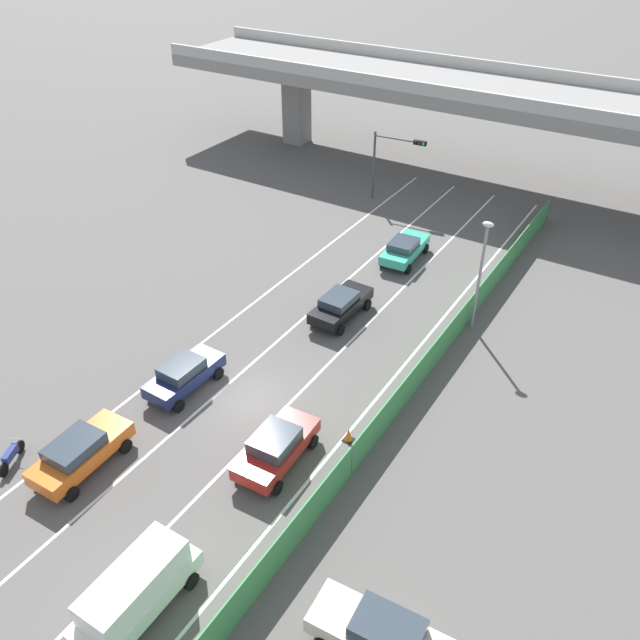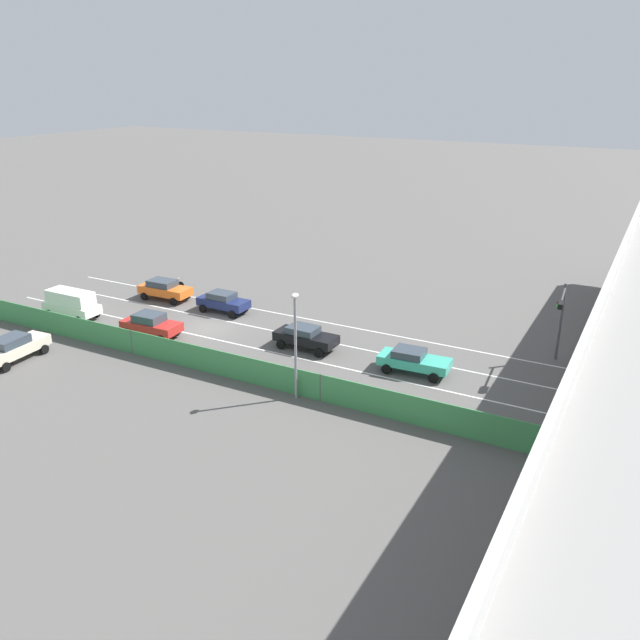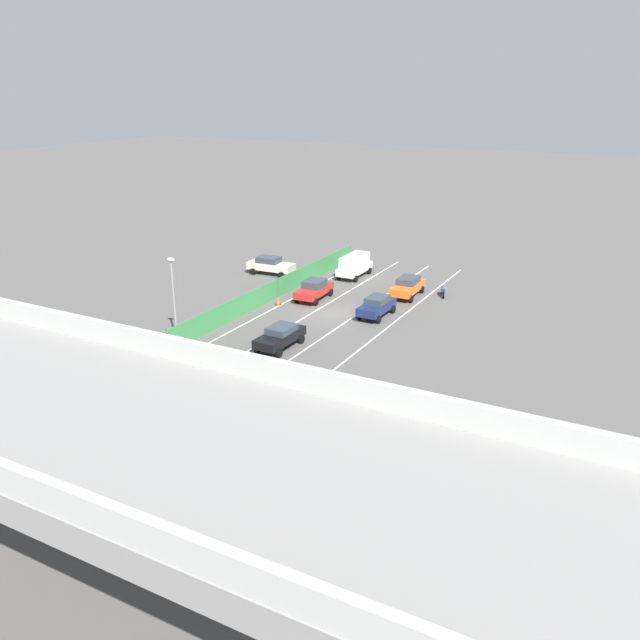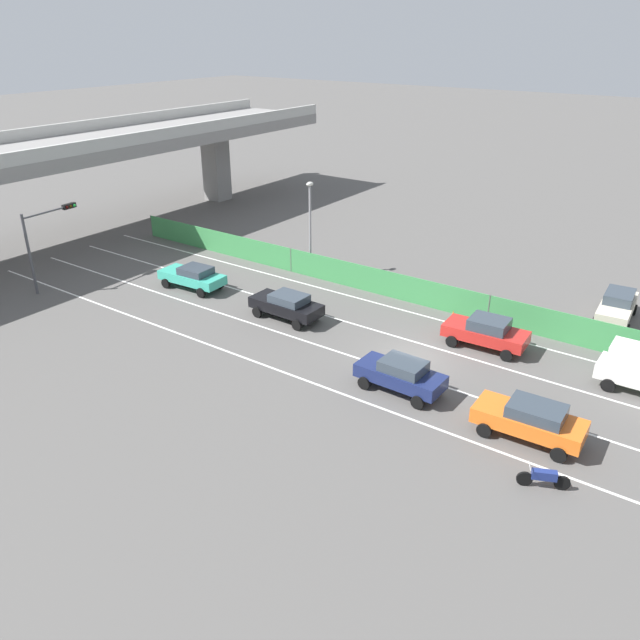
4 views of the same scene
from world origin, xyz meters
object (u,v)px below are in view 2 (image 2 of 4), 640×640
motorcycle (173,283)px  traffic_cone (163,348)px  car_taxi_orange (164,289)px  traffic_light (561,313)px  car_sedan_black (305,336)px  car_sedan_red (151,324)px  parked_sedan_cream (14,347)px  car_taxi_teal (413,360)px  car_sedan_navy (223,301)px  street_lamp (295,335)px  car_van_white (71,303)px

motorcycle → traffic_cone: (11.55, 8.89, -0.13)m
car_taxi_orange → traffic_light: (-1.33, 31.28, 2.85)m
car_sedan_black → traffic_cone: (5.26, -8.18, -0.57)m
car_sedan_red → traffic_light: bearing=107.0°
parked_sedan_cream → traffic_light: traffic_light is taller
car_taxi_teal → motorcycle: (-6.44, -25.00, -0.41)m
car_taxi_orange → car_sedan_black: bearing=77.3°
car_sedan_navy → street_lamp: street_lamp is taller
car_sedan_black → car_sedan_navy: car_sedan_navy is taller
car_van_white → car_taxi_orange: (-6.79, 3.43, -0.29)m
car_van_white → motorcycle: car_van_white is taller
parked_sedan_cream → street_lamp: bearing=102.5°
car_sedan_black → car_sedan_red: (3.30, -10.94, 0.04)m
car_van_white → street_lamp: bearing=81.2°
car_taxi_orange → street_lamp: (10.22, 18.76, 3.04)m
car_sedan_navy → car_van_white: 11.67m
car_sedan_black → motorcycle: size_ratio=2.45×
motorcycle → traffic_cone: bearing=37.6°
car_sedan_black → traffic_light: 16.68m
car_taxi_teal → street_lamp: bearing=-36.0°
motorcycle → traffic_cone: motorcycle is taller
car_taxi_orange → traffic_cone: bearing=40.1°
car_sedan_navy → traffic_cone: bearing=8.0°
traffic_light → car_van_white: bearing=-76.8°
car_taxi_orange → motorcycle: (-2.76, -1.48, -0.48)m
traffic_light → motorcycle: bearing=-92.5°
car_van_white → traffic_light: traffic_light is taller
car_sedan_navy → street_lamp: 16.34m
car_van_white → parked_sedan_cream: (7.64, 3.13, -0.27)m
motorcycle → car_sedan_black: bearing=69.8°
car_sedan_navy → car_taxi_orange: 6.21m
car_sedan_black → car_taxi_orange: 15.98m
car_sedan_black → car_sedan_navy: bearing=-109.4°
car_taxi_teal → car_van_white: (3.12, -26.94, 0.36)m
car_sedan_black → car_van_white: (3.27, -19.01, 0.33)m
car_sedan_navy → parked_sedan_cream: parked_sedan_cream is taller
car_taxi_teal → traffic_light: traffic_light is taller
car_sedan_red → traffic_light: size_ratio=0.85×
street_lamp → car_van_white: bearing=-98.8°
parked_sedan_cream → traffic_light: size_ratio=0.90×
traffic_light → car_sedan_red: bearing=-73.0°
car_sedan_navy → motorcycle: size_ratio=2.33×
car_sedan_navy → car_taxi_orange: size_ratio=0.93×
car_sedan_navy → traffic_cone: car_sedan_navy is taller
car_van_white → motorcycle: (-9.55, 1.94, -0.77)m
car_sedan_red → car_taxi_teal: bearing=99.5°
parked_sedan_cream → car_van_white: bearing=-157.7°
car_sedan_black → car_sedan_navy: (-3.31, -9.38, 0.02)m
traffic_light → car_sedan_navy: bearing=-86.5°
car_sedan_navy → motorcycle: bearing=-111.2°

